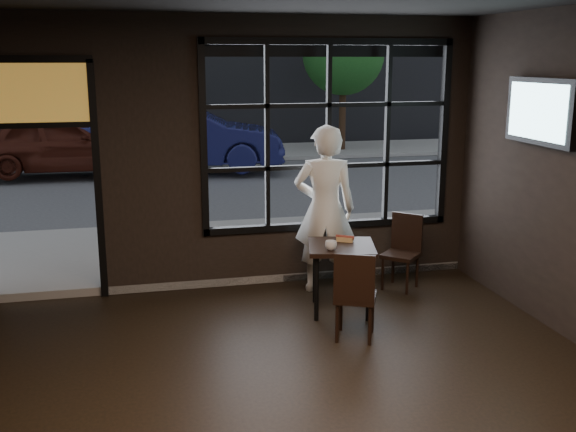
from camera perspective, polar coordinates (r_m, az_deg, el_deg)
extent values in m
cube|color=black|center=(8.15, 3.43, 6.79)|extent=(3.06, 0.12, 2.28)
cube|color=orange|center=(7.83, -20.71, 9.76)|extent=(1.20, 0.06, 0.70)
cube|color=#545456|center=(28.41, -10.92, 7.43)|extent=(60.00, 41.00, 0.04)
cube|color=black|center=(7.36, 4.49, -5.27)|extent=(0.84, 0.84, 0.76)
cube|color=black|center=(6.67, 5.74, -6.59)|extent=(0.52, 0.52, 0.91)
cube|color=black|center=(8.15, 9.52, -3.08)|extent=(0.55, 0.55, 0.89)
imported|color=white|center=(7.87, 3.13, 0.58)|extent=(0.81, 0.62, 1.98)
imported|color=silver|center=(7.05, 3.66, -2.50)|extent=(0.17, 0.17, 0.10)
cube|color=black|center=(7.31, 20.65, 8.29)|extent=(0.13, 1.14, 0.67)
imported|color=#151848|center=(16.30, -8.72, 6.55)|extent=(4.83, 2.23, 1.53)
imported|color=#3F150D|center=(16.44, -18.38, 5.88)|extent=(4.24, 1.86, 1.42)
cylinder|color=#332114|center=(18.92, -12.26, 7.58)|extent=(0.17, 0.17, 1.92)
sphere|color=#225E21|center=(18.84, -12.49, 12.32)|extent=(2.09, 2.09, 2.09)
cylinder|color=#332114|center=(19.95, 4.62, 8.46)|extent=(0.20, 0.20, 2.16)
sphere|color=#2A551E|center=(19.89, 4.72, 13.52)|extent=(2.36, 2.36, 2.36)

